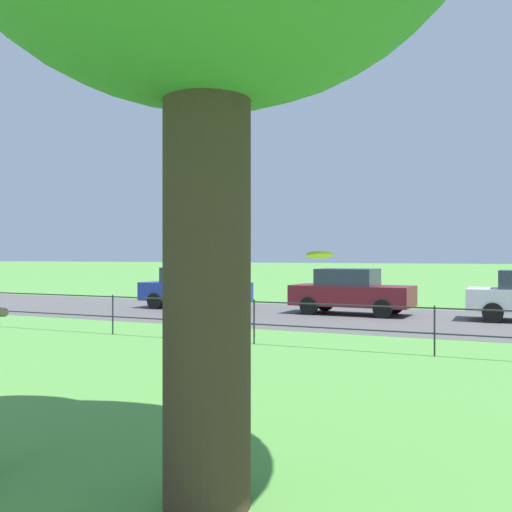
{
  "coord_description": "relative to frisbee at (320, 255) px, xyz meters",
  "views": [
    {
      "loc": [
        5.57,
        0.74,
        1.99
      ],
      "look_at": [
        1.96,
        8.66,
        1.98
      ],
      "focal_mm": 41.84,
      "sensor_mm": 36.0,
      "label": 1
    }
  ],
  "objects": [
    {
      "name": "street_strip",
      "position": [
        -3.67,
        12.85,
        -1.99
      ],
      "size": [
        80.0,
        7.83,
        0.01
      ],
      "primitive_type": "cube",
      "color": "#565454",
      "rests_on": "ground"
    },
    {
      "name": "frisbee",
      "position": [
        0.0,
        0.0,
        0.0
      ],
      "size": [
        0.36,
        0.36,
        0.08
      ],
      "color": "yellow"
    },
    {
      "name": "park_fence",
      "position": [
        -3.67,
        6.4,
        -1.32
      ],
      "size": [
        39.16,
        0.04,
        1.0
      ],
      "color": "#232328",
      "rests_on": "ground"
    },
    {
      "name": "car_maroon_far_right",
      "position": [
        -3.5,
        13.85,
        -1.22
      ],
      "size": [
        4.05,
        1.9,
        1.54
      ],
      "color": "maroon",
      "rests_on": "ground"
    },
    {
      "name": "car_blue_far_left",
      "position": [
        -9.42,
        13.58,
        -1.22
      ],
      "size": [
        4.01,
        1.84,
        1.54
      ],
      "color": "#233899",
      "rests_on": "ground"
    }
  ]
}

